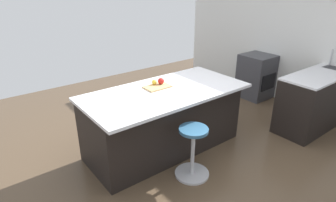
{
  "coord_description": "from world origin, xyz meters",
  "views": [
    {
      "loc": [
        2.34,
        2.65,
        2.33
      ],
      "look_at": [
        0.17,
        -0.17,
        0.79
      ],
      "focal_mm": 30.49,
      "sensor_mm": 36.0,
      "label": 1
    }
  ],
  "objects_px": {
    "cutting_board": "(157,87)",
    "apple_red": "(161,81)",
    "oven_range": "(256,76)",
    "apple_yellow": "(154,82)",
    "kitchen_island": "(164,119)",
    "stool_by_window": "(193,154)"
  },
  "relations": [
    {
      "from": "stool_by_window",
      "to": "apple_red",
      "type": "xyz_separation_m",
      "value": [
        -0.17,
        -0.88,
        0.67
      ]
    },
    {
      "from": "stool_by_window",
      "to": "oven_range",
      "type": "bearing_deg",
      "value": -157.71
    },
    {
      "from": "cutting_board",
      "to": "kitchen_island",
      "type": "bearing_deg",
      "value": 101.86
    },
    {
      "from": "oven_range",
      "to": "apple_red",
      "type": "distance_m",
      "value": 2.72
    },
    {
      "from": "oven_range",
      "to": "stool_by_window",
      "type": "bearing_deg",
      "value": 22.29
    },
    {
      "from": "stool_by_window",
      "to": "apple_red",
      "type": "relative_size",
      "value": 7.56
    },
    {
      "from": "kitchen_island",
      "to": "cutting_board",
      "type": "bearing_deg",
      "value": -78.14
    },
    {
      "from": "kitchen_island",
      "to": "apple_yellow",
      "type": "distance_m",
      "value": 0.55
    },
    {
      "from": "oven_range",
      "to": "stool_by_window",
      "type": "xyz_separation_m",
      "value": [
        2.82,
        1.16,
        -0.13
      ]
    },
    {
      "from": "oven_range",
      "to": "kitchen_island",
      "type": "relative_size",
      "value": 0.4
    },
    {
      "from": "cutting_board",
      "to": "apple_red",
      "type": "xyz_separation_m",
      "value": [
        -0.09,
        -0.04,
        0.05
      ]
    },
    {
      "from": "apple_red",
      "to": "apple_yellow",
      "type": "distance_m",
      "value": 0.1
    },
    {
      "from": "apple_red",
      "to": "stool_by_window",
      "type": "bearing_deg",
      "value": 79.19
    },
    {
      "from": "oven_range",
      "to": "apple_yellow",
      "type": "bearing_deg",
      "value": 4.79
    },
    {
      "from": "kitchen_island",
      "to": "stool_by_window",
      "type": "xyz_separation_m",
      "value": [
        0.1,
        0.73,
        -0.15
      ]
    },
    {
      "from": "oven_range",
      "to": "cutting_board",
      "type": "relative_size",
      "value": 2.49
    },
    {
      "from": "cutting_board",
      "to": "apple_red",
      "type": "distance_m",
      "value": 0.11
    },
    {
      "from": "kitchen_island",
      "to": "stool_by_window",
      "type": "height_order",
      "value": "kitchen_island"
    },
    {
      "from": "oven_range",
      "to": "apple_red",
      "type": "bearing_deg",
      "value": 5.85
    },
    {
      "from": "cutting_board",
      "to": "apple_yellow",
      "type": "distance_m",
      "value": 0.09
    },
    {
      "from": "oven_range",
      "to": "apple_yellow",
      "type": "height_order",
      "value": "apple_yellow"
    },
    {
      "from": "apple_yellow",
      "to": "apple_red",
      "type": "bearing_deg",
      "value": 153.93
    }
  ]
}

